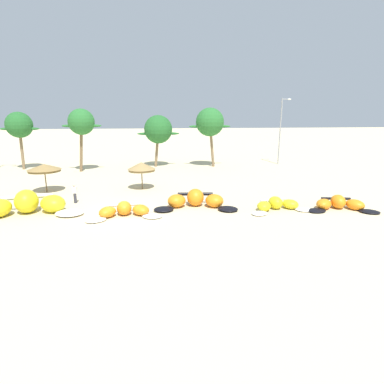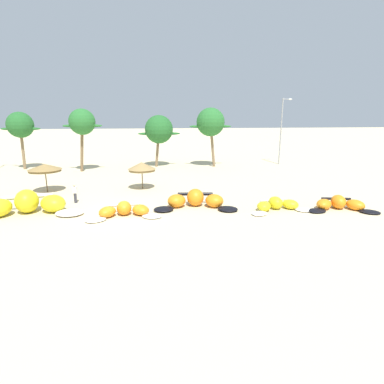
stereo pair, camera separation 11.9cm
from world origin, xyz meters
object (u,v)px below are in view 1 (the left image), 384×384
(palm_left, at_px, (81,123))
(kite_left, at_px, (124,211))
(kite_right_of_center, at_px, (339,204))
(palm_center_left, at_px, (210,122))
(beach_umbrella_middle, at_px, (141,167))
(palm_leftmost, at_px, (19,125))
(palm_left_of_gap, at_px, (158,130))
(kite_far_left, at_px, (26,206))
(kite_center, at_px, (277,205))
(person_near_kites, at_px, (75,194))
(beach_umbrella_near_van, at_px, (44,168))
(lamppost_west_center, at_px, (281,128))
(kite_left_of_center, at_px, (196,200))

(palm_left, bearing_deg, kite_left, -69.92)
(kite_right_of_center, xyz_separation_m, palm_center_left, (-6.91, 20.81, 5.67))
(beach_umbrella_middle, xyz_separation_m, palm_leftmost, (-16.21, 12.91, 3.52))
(palm_left_of_gap, bearing_deg, kite_far_left, -116.28)
(kite_center, distance_m, person_near_kites, 16.58)
(beach_umbrella_near_van, distance_m, person_near_kites, 5.72)
(kite_far_left, distance_m, palm_center_left, 26.41)
(kite_center, xyz_separation_m, person_near_kites, (-16.17, 3.61, 0.44))
(kite_right_of_center, relative_size, palm_left, 0.71)
(kite_left, bearing_deg, beach_umbrella_middle, 83.56)
(beach_umbrella_middle, bearing_deg, palm_center_left, 54.55)
(palm_left, relative_size, palm_center_left, 0.98)
(person_near_kites, distance_m, lamppost_west_center, 30.79)
(kite_far_left, height_order, kite_center, kite_far_left)
(kite_center, height_order, beach_umbrella_near_van, beach_umbrella_near_van)
(beach_umbrella_near_van, distance_m, palm_left_of_gap, 17.46)
(person_near_kites, xyz_separation_m, palm_left_of_gap, (7.13, 17.57, 4.29))
(kite_left_of_center, bearing_deg, lamppost_west_center, 53.47)
(kite_left, distance_m, palm_leftmost, 26.65)
(kite_left_of_center, height_order, kite_right_of_center, kite_left_of_center)
(kite_left_of_center, distance_m, kite_right_of_center, 11.32)
(kite_right_of_center, height_order, beach_umbrella_near_van, beach_umbrella_near_van)
(beach_umbrella_middle, bearing_deg, kite_right_of_center, -28.27)
(kite_center, relative_size, palm_left, 0.67)
(palm_leftmost, bearing_deg, palm_center_left, -1.26)
(kite_far_left, xyz_separation_m, kite_left, (7.30, -1.16, -0.29))
(kite_center, height_order, palm_center_left, palm_center_left)
(kite_center, distance_m, palm_left, 26.87)
(kite_center, relative_size, palm_left_of_gap, 0.74)
(beach_umbrella_near_van, distance_m, palm_leftmost, 15.42)
(palm_left_of_gap, height_order, lamppost_west_center, lamppost_west_center)
(palm_left_of_gap, bearing_deg, beach_umbrella_near_van, -128.72)
(kite_far_left, relative_size, palm_center_left, 1.04)
(palm_leftmost, height_order, palm_left_of_gap, palm_leftmost)
(palm_leftmost, height_order, palm_center_left, palm_center_left)
(kite_far_left, xyz_separation_m, palm_left_of_gap, (10.00, 20.24, 4.44))
(kite_left_of_center, xyz_separation_m, palm_left_of_gap, (-2.78, 19.75, 4.58))
(kite_far_left, height_order, kite_right_of_center, kite_far_left)
(lamppost_west_center, bearing_deg, kite_far_left, -143.40)
(kite_left, distance_m, palm_left_of_gap, 22.08)
(kite_left, bearing_deg, palm_center_left, 64.72)
(kite_right_of_center, distance_m, palm_left, 30.72)
(kite_far_left, height_order, palm_left_of_gap, palm_left_of_gap)
(kite_far_left, xyz_separation_m, person_near_kites, (2.87, 2.67, 0.14))
(palm_left_of_gap, bearing_deg, palm_center_left, -6.42)
(kite_left_of_center, relative_size, beach_umbrella_near_van, 2.27)
(beach_umbrella_middle, distance_m, palm_left, 13.64)
(beach_umbrella_middle, xyz_separation_m, lamppost_west_center, (19.36, 13.40, 2.93))
(kite_right_of_center, height_order, lamppost_west_center, lamppost_west_center)
(kite_right_of_center, distance_m, beach_umbrella_middle, 17.93)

